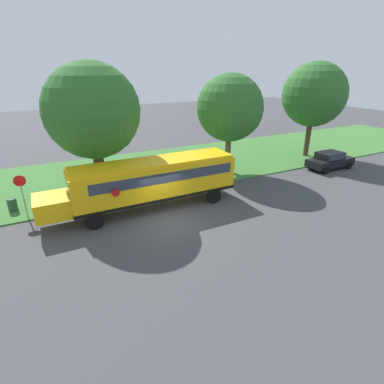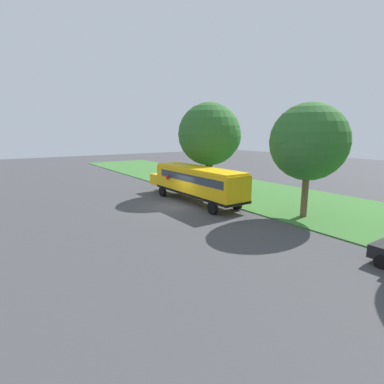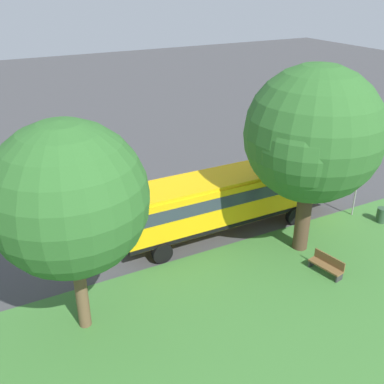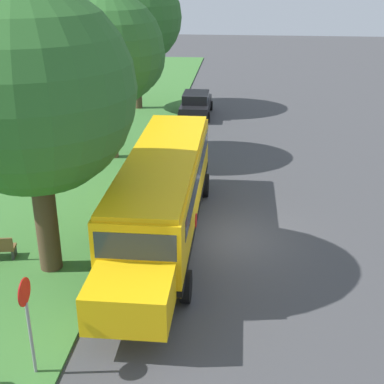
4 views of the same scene
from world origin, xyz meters
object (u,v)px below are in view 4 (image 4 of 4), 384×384
school_bus (162,190)px  car_black_nearest (196,103)px  oak_tree_beside_bus (29,92)px  stop_sign (28,316)px  oak_tree_roadside_mid (113,52)px  oak_tree_far_end (135,17)px

school_bus → car_black_nearest: (-0.31, 17.10, -1.05)m
school_bus → car_black_nearest: size_ratio=2.82×
car_black_nearest → oak_tree_beside_bus: (-3.19, -19.42, 5.00)m
car_black_nearest → school_bus: bearing=-89.0°
oak_tree_beside_bus → stop_sign: (1.39, -5.04, -4.14)m
school_bus → stop_sign: size_ratio=4.53×
car_black_nearest → stop_sign: size_ratio=1.61×
oak_tree_roadside_mid → stop_sign: oak_tree_roadside_mid is taller
school_bus → oak_tree_far_end: oak_tree_far_end is taller
oak_tree_roadside_mid → oak_tree_beside_bus: bearing=-89.6°
oak_tree_beside_bus → oak_tree_far_end: oak_tree_far_end is taller
school_bus → oak_tree_roadside_mid: oak_tree_roadside_mid is taller
car_black_nearest → oak_tree_far_end: (-4.12, 1.34, 5.22)m
oak_tree_beside_bus → oak_tree_roadside_mid: oak_tree_beside_bus is taller
oak_tree_roadside_mid → stop_sign: size_ratio=3.00×
oak_tree_roadside_mid → car_black_nearest: bearing=69.3°
car_black_nearest → stop_sign: 24.54m
oak_tree_beside_bus → oak_tree_far_end: bearing=92.6°
oak_tree_beside_bus → stop_sign: oak_tree_beside_bus is taller
oak_tree_roadside_mid → school_bus: bearing=-67.0°
oak_tree_roadside_mid → oak_tree_far_end: (-0.85, 10.01, 0.69)m
oak_tree_beside_bus → stop_sign: bearing=-74.6°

